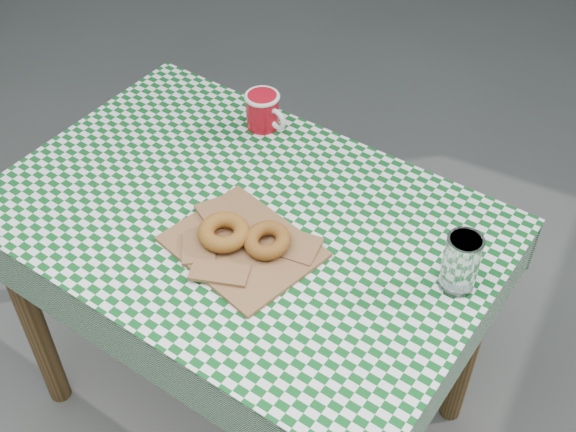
% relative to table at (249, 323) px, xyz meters
% --- Properties ---
extents(ground, '(60.00, 60.00, 0.00)m').
position_rel_table_xyz_m(ground, '(-0.11, 0.17, -0.38)').
color(ground, '#585752').
rests_on(ground, ground).
extents(table, '(1.16, 0.85, 0.75)m').
position_rel_table_xyz_m(table, '(0.00, 0.00, 0.00)').
color(table, '#52371C').
rests_on(table, ground).
extents(tablecloth, '(1.18, 0.87, 0.01)m').
position_rel_table_xyz_m(tablecloth, '(-0.00, 0.00, 0.38)').
color(tablecloth, '#0C4F1A').
rests_on(tablecloth, table).
extents(paper_bag, '(0.35, 0.32, 0.02)m').
position_rel_table_xyz_m(paper_bag, '(0.05, -0.08, 0.39)').
color(paper_bag, '#986442').
rests_on(paper_bag, tablecloth).
extents(bagel_front, '(0.12, 0.12, 0.03)m').
position_rel_table_xyz_m(bagel_front, '(0.01, -0.09, 0.41)').
color(bagel_front, '#90601D').
rests_on(bagel_front, paper_bag).
extents(bagel_back, '(0.14, 0.14, 0.03)m').
position_rel_table_xyz_m(bagel_back, '(0.10, -0.06, 0.41)').
color(bagel_back, brown).
rests_on(bagel_back, paper_bag).
extents(coffee_mug, '(0.20, 0.20, 0.09)m').
position_rel_table_xyz_m(coffee_mug, '(-0.12, 0.31, 0.43)').
color(coffee_mug, '#AA0B18').
rests_on(coffee_mug, tablecloth).
extents(drinking_glass, '(0.08, 0.08, 0.13)m').
position_rel_table_xyz_m(drinking_glass, '(0.48, 0.03, 0.45)').
color(drinking_glass, white).
rests_on(drinking_glass, tablecloth).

